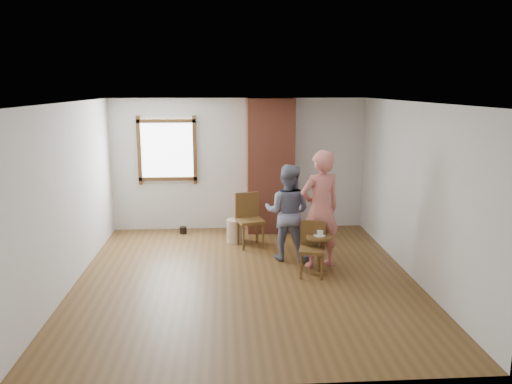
# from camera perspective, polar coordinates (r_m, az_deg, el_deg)

# --- Properties ---
(ground) EXTENTS (5.50, 5.50, 0.00)m
(ground) POSITION_cam_1_polar(r_m,az_deg,el_deg) (7.59, -1.19, -9.82)
(ground) COLOR brown
(ground) RESTS_ON ground
(room_shell) EXTENTS (5.04, 5.52, 2.62)m
(room_shell) POSITION_cam_1_polar(r_m,az_deg,el_deg) (7.71, -1.87, 4.46)
(room_shell) COLOR silver
(room_shell) RESTS_ON ground
(brick_chimney) EXTENTS (0.90, 0.50, 2.60)m
(brick_chimney) POSITION_cam_1_polar(r_m,az_deg,el_deg) (9.70, 1.64, 2.98)
(brick_chimney) COLOR #AB553C
(brick_chimney) RESTS_ON ground
(stoneware_crock) EXTENTS (0.41, 0.41, 0.42)m
(stoneware_crock) POSITION_cam_1_polar(r_m,az_deg,el_deg) (9.23, -2.36, -4.43)
(stoneware_crock) COLOR tan
(stoneware_crock) RESTS_ON ground
(dark_pot) EXTENTS (0.16, 0.16, 0.13)m
(dark_pot) POSITION_cam_1_polar(r_m,az_deg,el_deg) (9.86, -8.32, -4.34)
(dark_pot) COLOR black
(dark_pot) RESTS_ON ground
(dining_chair_left) EXTENTS (0.54, 0.54, 0.95)m
(dining_chair_left) POSITION_cam_1_polar(r_m,az_deg,el_deg) (8.94, -0.82, -2.82)
(dining_chair_left) COLOR brown
(dining_chair_left) RESTS_ON ground
(dining_chair_right) EXTENTS (0.46, 0.46, 0.82)m
(dining_chair_right) POSITION_cam_1_polar(r_m,az_deg,el_deg) (7.64, 6.47, -6.08)
(dining_chair_right) COLOR brown
(dining_chair_right) RESTS_ON ground
(side_table) EXTENTS (0.40, 0.40, 0.60)m
(side_table) POSITION_cam_1_polar(r_m,az_deg,el_deg) (7.71, 7.22, -6.37)
(side_table) COLOR brown
(side_table) RESTS_ON ground
(cake_plate) EXTENTS (0.18, 0.18, 0.01)m
(cake_plate) POSITION_cam_1_polar(r_m,az_deg,el_deg) (7.65, 7.26, -4.94)
(cake_plate) COLOR white
(cake_plate) RESTS_ON side_table
(cake_slice) EXTENTS (0.08, 0.07, 0.06)m
(cake_slice) POSITION_cam_1_polar(r_m,az_deg,el_deg) (7.64, 7.34, -4.69)
(cake_slice) COLOR white
(cake_slice) RESTS_ON cake_plate
(man) EXTENTS (0.93, 0.82, 1.59)m
(man) POSITION_cam_1_polar(r_m,az_deg,el_deg) (8.18, 3.63, -2.36)
(man) COLOR #15193A
(man) RESTS_ON ground
(person_pink) EXTENTS (0.79, 0.65, 1.87)m
(person_pink) POSITION_cam_1_polar(r_m,az_deg,el_deg) (7.86, 7.33, -1.99)
(person_pink) COLOR #CD6E66
(person_pink) RESTS_ON ground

